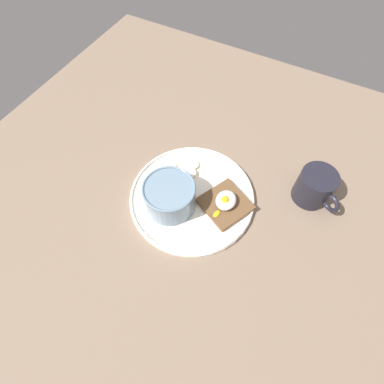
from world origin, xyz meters
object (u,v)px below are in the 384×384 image
at_px(oatmeal_bowl, 170,196).
at_px(banana_slice_front, 189,174).
at_px(toast_slice, 225,204).
at_px(poached_egg, 226,200).
at_px(banana_slice_back, 171,167).
at_px(banana_slice_left, 193,165).
at_px(banana_slice_right, 182,164).
at_px(coffee_mug, 315,187).

distance_m(oatmeal_bowl, banana_slice_front, 0.09).
relative_size(oatmeal_bowl, toast_slice, 0.88).
height_order(poached_egg, banana_slice_front, poached_egg).
distance_m(toast_slice, poached_egg, 0.02).
relative_size(banana_slice_front, banana_slice_back, 1.47).
height_order(banana_slice_left, banana_slice_back, banana_slice_back).
bearing_deg(banana_slice_left, banana_slice_right, -66.64).
bearing_deg(banana_slice_front, banana_slice_left, -172.42).
bearing_deg(toast_slice, banana_slice_left, -118.62).
bearing_deg(coffee_mug, banana_slice_front, -72.52).
bearing_deg(oatmeal_bowl, banana_slice_left, -177.56).
height_order(toast_slice, poached_egg, poached_egg).
relative_size(poached_egg, banana_slice_left, 2.35).
bearing_deg(banana_slice_back, coffee_mug, 105.28).
relative_size(poached_egg, coffee_mug, 0.68).
bearing_deg(coffee_mug, banana_slice_left, -78.37).
relative_size(oatmeal_bowl, banana_slice_right, 3.63).
height_order(banana_slice_front, coffee_mug, coffee_mug).
xyz_separation_m(oatmeal_bowl, coffee_mug, (-0.18, 0.28, -0.00)).
height_order(oatmeal_bowl, toast_slice, oatmeal_bowl).
bearing_deg(banana_slice_left, toast_slice, 61.38).
bearing_deg(oatmeal_bowl, banana_slice_right, -163.97).
relative_size(toast_slice, banana_slice_front, 2.93).
distance_m(banana_slice_left, banana_slice_right, 0.03).
xyz_separation_m(banana_slice_front, banana_slice_right, (-0.02, -0.03, -0.00)).
bearing_deg(banana_slice_front, banana_slice_back, -88.33).
xyz_separation_m(poached_egg, banana_slice_left, (-0.07, -0.12, -0.02)).
xyz_separation_m(poached_egg, coffee_mug, (-0.12, 0.17, 0.01)).
distance_m(banana_slice_front, banana_slice_right, 0.04).
bearing_deg(banana_slice_front, poached_egg, 72.59).
distance_m(toast_slice, banana_slice_back, 0.17).
distance_m(toast_slice, banana_slice_left, 0.14).
bearing_deg(banana_slice_front, coffee_mug, 107.48).
relative_size(oatmeal_bowl, coffee_mug, 1.10).
bearing_deg(banana_slice_right, banana_slice_back, -41.95).
xyz_separation_m(oatmeal_bowl, banana_slice_left, (-0.12, -0.01, -0.03)).
xyz_separation_m(poached_egg, banana_slice_front, (-0.04, -0.11, -0.02)).
relative_size(toast_slice, banana_slice_left, 4.30).
height_order(banana_slice_back, banana_slice_right, banana_slice_back).
distance_m(oatmeal_bowl, toast_slice, 0.13).
relative_size(toast_slice, poached_egg, 1.83).
bearing_deg(banana_slice_back, poached_egg, 78.02).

